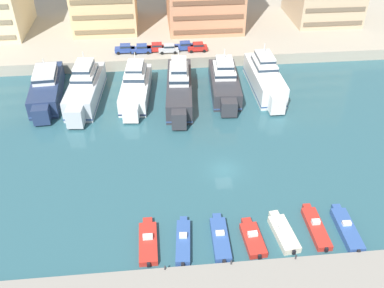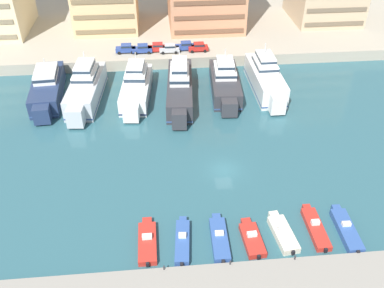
{
  "view_description": "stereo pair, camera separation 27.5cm",
  "coord_description": "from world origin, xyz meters",
  "px_view_note": "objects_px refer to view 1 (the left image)",
  "views": [
    {
      "loc": [
        -9.4,
        -46.86,
        39.78
      ],
      "look_at": [
        -4.41,
        3.45,
        2.5
      ],
      "focal_mm": 40.0,
      "sensor_mm": 36.0,
      "label": 1
    },
    {
      "loc": [
        -9.13,
        -46.88,
        39.78
      ],
      "look_at": [
        -4.41,
        3.45,
        2.5
      ],
      "focal_mm": 40.0,
      "sensor_mm": 36.0,
      "label": 2
    }
  ],
  "objects_px": {
    "yacht_charcoal_center": "(224,82)",
    "motorboat_blue_mid_right": "(346,229)",
    "motorboat_blue_left": "(183,241)",
    "motorboat_blue_mid_left": "(220,238)",
    "motorboat_red_far_left": "(148,242)",
    "motorboat_red_center_left": "(253,238)",
    "car_blue_left": "(141,48)",
    "car_silver_center_left": "(169,48)",
    "car_red_center_right": "(198,47)",
    "yacht_silver_left": "(85,88)",
    "car_blue_center": "(185,46)",
    "yacht_white_center_right": "(265,78)",
    "motorboat_cream_center": "(283,233)",
    "yacht_navy_far_left": "(46,88)",
    "motorboat_red_center_right": "(316,227)",
    "car_blue_far_left": "(125,48)",
    "car_red_mid_left": "(156,47)",
    "yacht_white_mid_left": "(136,86)",
    "yacht_charcoal_center_left": "(179,87)"
  },
  "relations": [
    {
      "from": "car_blue_left",
      "to": "car_blue_center",
      "type": "height_order",
      "value": "same"
    },
    {
      "from": "yacht_charcoal_center",
      "to": "car_blue_far_left",
      "type": "distance_m",
      "value": 23.46
    },
    {
      "from": "yacht_white_center_right",
      "to": "motorboat_blue_mid_right",
      "type": "distance_m",
      "value": 36.01
    },
    {
      "from": "motorboat_red_far_left",
      "to": "motorboat_red_center_right",
      "type": "xyz_separation_m",
      "value": [
        20.56,
        0.3,
        -0.02
      ]
    },
    {
      "from": "yacht_charcoal_center_left",
      "to": "car_blue_far_left",
      "type": "xyz_separation_m",
      "value": [
        -10.07,
        15.75,
        0.93
      ]
    },
    {
      "from": "yacht_silver_left",
      "to": "car_red_center_right",
      "type": "distance_m",
      "value": 26.0
    },
    {
      "from": "yacht_white_center_right",
      "to": "motorboat_red_center_left",
      "type": "bearing_deg",
      "value": -105.41
    },
    {
      "from": "car_red_mid_left",
      "to": "car_blue_center",
      "type": "relative_size",
      "value": 0.99
    },
    {
      "from": "motorboat_blue_mid_left",
      "to": "car_blue_far_left",
      "type": "xyz_separation_m",
      "value": [
        -12.36,
        50.06,
        2.8
      ]
    },
    {
      "from": "car_blue_left",
      "to": "car_silver_center_left",
      "type": "bearing_deg",
      "value": -4.17
    },
    {
      "from": "motorboat_red_far_left",
      "to": "motorboat_blue_mid_left",
      "type": "height_order",
      "value": "motorboat_red_far_left"
    },
    {
      "from": "yacht_charcoal_center",
      "to": "car_red_mid_left",
      "type": "bearing_deg",
      "value": 130.41
    },
    {
      "from": "motorboat_blue_mid_left",
      "to": "car_red_center_right",
      "type": "relative_size",
      "value": 1.82
    },
    {
      "from": "yacht_white_mid_left",
      "to": "motorboat_red_center_right",
      "type": "distance_m",
      "value": 41.28
    },
    {
      "from": "motorboat_red_center_left",
      "to": "car_silver_center_left",
      "type": "distance_m",
      "value": 50.2
    },
    {
      "from": "motorboat_red_far_left",
      "to": "motorboat_red_center_left",
      "type": "relative_size",
      "value": 1.17
    },
    {
      "from": "motorboat_blue_left",
      "to": "car_blue_center",
      "type": "distance_m",
      "value": 50.45
    },
    {
      "from": "yacht_silver_left",
      "to": "car_blue_left",
      "type": "height_order",
      "value": "yacht_silver_left"
    },
    {
      "from": "motorboat_red_far_left",
      "to": "motorboat_blue_mid_left",
      "type": "relative_size",
      "value": 0.97
    },
    {
      "from": "motorboat_blue_mid_right",
      "to": "car_blue_far_left",
      "type": "distance_m",
      "value": 57.41
    },
    {
      "from": "motorboat_blue_left",
      "to": "motorboat_red_center_right",
      "type": "relative_size",
      "value": 0.97
    },
    {
      "from": "yacht_navy_far_left",
      "to": "car_silver_center_left",
      "type": "height_order",
      "value": "yacht_navy_far_left"
    },
    {
      "from": "motorboat_blue_mid_right",
      "to": "car_silver_center_left",
      "type": "bearing_deg",
      "value": 111.09
    },
    {
      "from": "yacht_silver_left",
      "to": "yacht_charcoal_center",
      "type": "bearing_deg",
      "value": 1.13
    },
    {
      "from": "yacht_charcoal_center",
      "to": "motorboat_cream_center",
      "type": "height_order",
      "value": "yacht_charcoal_center"
    },
    {
      "from": "motorboat_cream_center",
      "to": "motorboat_red_center_right",
      "type": "xyz_separation_m",
      "value": [
        4.24,
        0.52,
        -0.07
      ]
    },
    {
      "from": "yacht_silver_left",
      "to": "car_blue_left",
      "type": "distance_m",
      "value": 17.62
    },
    {
      "from": "yacht_charcoal_center",
      "to": "car_red_center_right",
      "type": "height_order",
      "value": "yacht_charcoal_center"
    },
    {
      "from": "motorboat_red_center_right",
      "to": "motorboat_blue_mid_right",
      "type": "height_order",
      "value": "motorboat_blue_mid_right"
    },
    {
      "from": "motorboat_cream_center",
      "to": "car_blue_far_left",
      "type": "height_order",
      "value": "car_blue_far_left"
    },
    {
      "from": "yacht_charcoal_center",
      "to": "car_blue_left",
      "type": "xyz_separation_m",
      "value": [
        -15.2,
        13.85,
        1.17
      ]
    },
    {
      "from": "yacht_white_center_right",
      "to": "motorboat_blue_mid_left",
      "type": "xyz_separation_m",
      "value": [
        -13.87,
        -35.92,
        -1.98
      ]
    },
    {
      "from": "yacht_charcoal_center_left",
      "to": "motorboat_red_center_left",
      "type": "height_order",
      "value": "yacht_charcoal_center_left"
    },
    {
      "from": "motorboat_blue_left",
      "to": "motorboat_blue_mid_left",
      "type": "height_order",
      "value": "motorboat_blue_left"
    },
    {
      "from": "motorboat_red_center_right",
      "to": "motorboat_blue_left",
      "type": "bearing_deg",
      "value": -177.65
    },
    {
      "from": "motorboat_blue_mid_left",
      "to": "motorboat_red_center_right",
      "type": "xyz_separation_m",
      "value": [
        11.99,
        0.67,
        -0.08
      ]
    },
    {
      "from": "yacht_silver_left",
      "to": "motorboat_blue_left",
      "type": "relative_size",
      "value": 2.6
    },
    {
      "from": "car_red_mid_left",
      "to": "motorboat_red_center_left",
      "type": "bearing_deg",
      "value": -79.06
    },
    {
      "from": "yacht_white_center_right",
      "to": "motorboat_red_far_left",
      "type": "height_order",
      "value": "yacht_white_center_right"
    },
    {
      "from": "motorboat_blue_left",
      "to": "car_red_center_right",
      "type": "relative_size",
      "value": 1.79
    },
    {
      "from": "yacht_white_center_right",
      "to": "motorboat_cream_center",
      "type": "height_order",
      "value": "yacht_white_center_right"
    },
    {
      "from": "yacht_silver_left",
      "to": "yacht_white_center_right",
      "type": "relative_size",
      "value": 1.03
    },
    {
      "from": "yacht_silver_left",
      "to": "yacht_navy_far_left",
      "type": "bearing_deg",
      "value": 167.98
    },
    {
      "from": "motorboat_red_far_left",
      "to": "motorboat_blue_left",
      "type": "height_order",
      "value": "motorboat_blue_left"
    },
    {
      "from": "motorboat_red_far_left",
      "to": "motorboat_red_center_left",
      "type": "distance_m",
      "value": 12.46
    },
    {
      "from": "yacht_silver_left",
      "to": "car_blue_far_left",
      "type": "height_order",
      "value": "yacht_silver_left"
    },
    {
      "from": "car_silver_center_left",
      "to": "car_red_center_right",
      "type": "relative_size",
      "value": 0.99
    },
    {
      "from": "motorboat_red_far_left",
      "to": "car_blue_center",
      "type": "bearing_deg",
      "value": 80.18
    },
    {
      "from": "yacht_silver_left",
      "to": "motorboat_blue_mid_right",
      "type": "distance_m",
      "value": 49.59
    },
    {
      "from": "yacht_charcoal_center",
      "to": "motorboat_blue_mid_right",
      "type": "bearing_deg",
      "value": -75.31
    }
  ]
}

